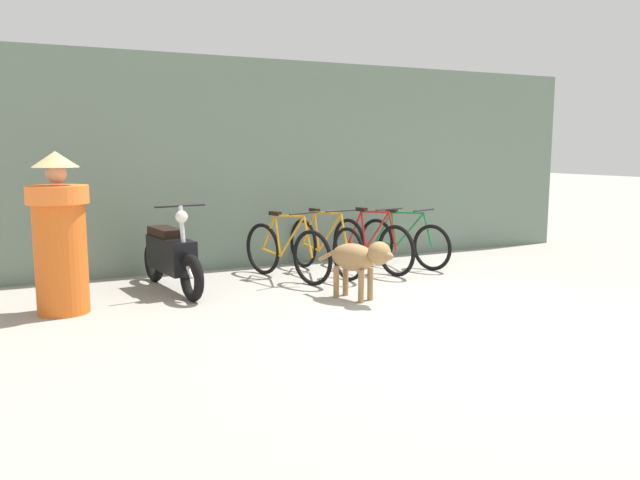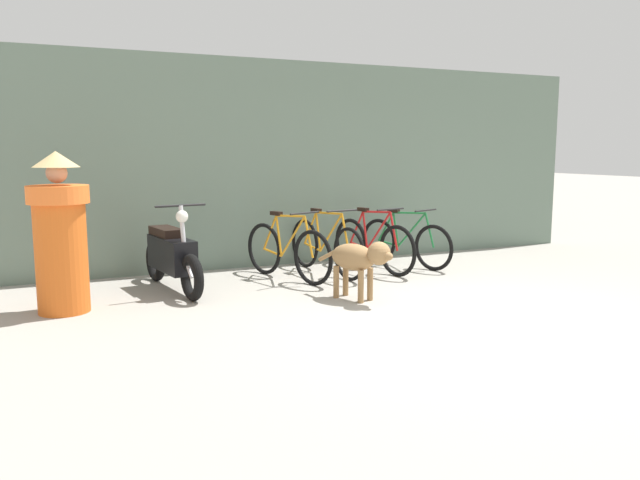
{
  "view_description": "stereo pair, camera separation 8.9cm",
  "coord_description": "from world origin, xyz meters",
  "px_view_note": "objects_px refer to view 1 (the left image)",
  "views": [
    {
      "loc": [
        -3.8,
        -4.81,
        1.64
      ],
      "look_at": [
        -0.93,
        1.42,
        0.65
      ],
      "focal_mm": 35.0,
      "sensor_mm": 36.0,
      "label": 1
    },
    {
      "loc": [
        -3.72,
        -4.84,
        1.64
      ],
      "look_at": [
        -0.93,
        1.42,
        0.65
      ],
      "focal_mm": 35.0,
      "sensor_mm": 36.0,
      "label": 2
    }
  ],
  "objects_px": {
    "motorcycle": "(171,256)",
    "bicycle_3": "(403,242)",
    "bicycle_2": "(371,245)",
    "person_in_robes": "(60,234)",
    "bicycle_1": "(324,247)",
    "bicycle_0": "(286,251)",
    "stray_dog": "(359,258)"
  },
  "relations": [
    {
      "from": "bicycle_2",
      "to": "bicycle_1",
      "type": "bearing_deg",
      "value": -110.74
    },
    {
      "from": "bicycle_3",
      "to": "motorcycle",
      "type": "height_order",
      "value": "motorcycle"
    },
    {
      "from": "bicycle_0",
      "to": "bicycle_1",
      "type": "bearing_deg",
      "value": 84.98
    },
    {
      "from": "bicycle_0",
      "to": "bicycle_2",
      "type": "height_order",
      "value": "bicycle_0"
    },
    {
      "from": "bicycle_3",
      "to": "stray_dog",
      "type": "xyz_separation_m",
      "value": [
        -1.55,
        -1.56,
        0.13
      ]
    },
    {
      "from": "bicycle_2",
      "to": "stray_dog",
      "type": "xyz_separation_m",
      "value": [
        -0.95,
        -1.41,
        0.11
      ]
    },
    {
      "from": "bicycle_3",
      "to": "bicycle_2",
      "type": "bearing_deg",
      "value": -95.7
    },
    {
      "from": "motorcycle",
      "to": "bicycle_0",
      "type": "bearing_deg",
      "value": 82.44
    },
    {
      "from": "motorcycle",
      "to": "bicycle_3",
      "type": "bearing_deg",
      "value": 85.2
    },
    {
      "from": "bicycle_1",
      "to": "bicycle_2",
      "type": "bearing_deg",
      "value": 73.68
    },
    {
      "from": "motorcycle",
      "to": "stray_dog",
      "type": "xyz_separation_m",
      "value": [
        1.78,
        -1.33,
        0.06
      ]
    },
    {
      "from": "bicycle_1",
      "to": "bicycle_2",
      "type": "height_order",
      "value": "bicycle_1"
    },
    {
      "from": "bicycle_2",
      "to": "stray_dog",
      "type": "bearing_deg",
      "value": -46.44
    },
    {
      "from": "bicycle_2",
      "to": "motorcycle",
      "type": "bearing_deg",
      "value": -100.7
    },
    {
      "from": "motorcycle",
      "to": "person_in_robes",
      "type": "distance_m",
      "value": 1.38
    },
    {
      "from": "motorcycle",
      "to": "person_in_robes",
      "type": "relative_size",
      "value": 1.08
    },
    {
      "from": "bicycle_0",
      "to": "bicycle_2",
      "type": "xyz_separation_m",
      "value": [
        1.27,
        0.05,
        -0.0
      ]
    },
    {
      "from": "bicycle_0",
      "to": "bicycle_2",
      "type": "bearing_deg",
      "value": 73.48
    },
    {
      "from": "bicycle_3",
      "to": "motorcycle",
      "type": "distance_m",
      "value": 3.34
    },
    {
      "from": "bicycle_1",
      "to": "person_in_robes",
      "type": "bearing_deg",
      "value": -85.43
    },
    {
      "from": "bicycle_0",
      "to": "bicycle_1",
      "type": "xyz_separation_m",
      "value": [
        0.61,
        0.15,
        0.0
      ]
    },
    {
      "from": "bicycle_0",
      "to": "bicycle_2",
      "type": "distance_m",
      "value": 1.27
    },
    {
      "from": "motorcycle",
      "to": "person_in_robes",
      "type": "bearing_deg",
      "value": -74.19
    },
    {
      "from": "bicycle_2",
      "to": "person_in_robes",
      "type": "bearing_deg",
      "value": -93.3
    },
    {
      "from": "bicycle_2",
      "to": "bicycle_3",
      "type": "relative_size",
      "value": 1.04
    },
    {
      "from": "bicycle_2",
      "to": "motorcycle",
      "type": "relative_size",
      "value": 0.92
    },
    {
      "from": "bicycle_0",
      "to": "person_in_robes",
      "type": "height_order",
      "value": "person_in_robes"
    },
    {
      "from": "bicycle_3",
      "to": "person_in_robes",
      "type": "xyz_separation_m",
      "value": [
        -4.53,
        -0.78,
        0.47
      ]
    },
    {
      "from": "bicycle_2",
      "to": "bicycle_3",
      "type": "bearing_deg",
      "value": 91.25
    },
    {
      "from": "bicycle_1",
      "to": "bicycle_3",
      "type": "xyz_separation_m",
      "value": [
        1.26,
        0.05,
        -0.03
      ]
    },
    {
      "from": "bicycle_2",
      "to": "bicycle_3",
      "type": "distance_m",
      "value": 0.62
    },
    {
      "from": "bicycle_3",
      "to": "bicycle_1",
      "type": "bearing_deg",
      "value": -107.15
    }
  ]
}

